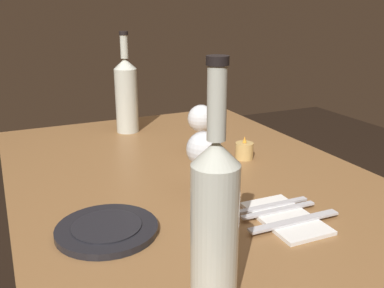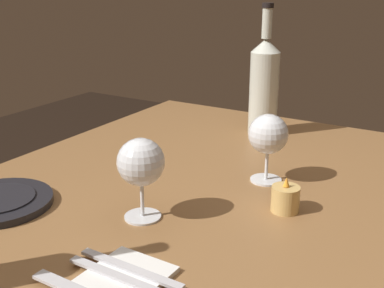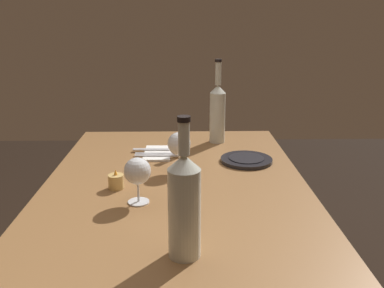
% 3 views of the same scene
% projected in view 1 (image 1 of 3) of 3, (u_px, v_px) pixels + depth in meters
% --- Properties ---
extents(dining_table, '(1.30, 0.90, 0.74)m').
position_uv_depth(dining_table, '(192.00, 207.00, 1.17)').
color(dining_table, olive).
rests_on(dining_table, ground).
extents(wine_glass_left, '(0.08, 0.08, 0.15)m').
position_uv_depth(wine_glass_left, '(204.00, 151.00, 1.02)').
color(wine_glass_left, white).
rests_on(wine_glass_left, dining_table).
extents(wine_glass_right, '(0.08, 0.08, 0.14)m').
position_uv_depth(wine_glass_right, '(201.00, 120.00, 1.30)').
color(wine_glass_right, white).
rests_on(wine_glass_right, dining_table).
extents(wine_bottle, '(0.08, 0.08, 0.34)m').
position_uv_depth(wine_bottle, '(126.00, 94.00, 1.50)').
color(wine_bottle, silver).
rests_on(wine_bottle, dining_table).
extents(wine_bottle_second, '(0.07, 0.07, 0.37)m').
position_uv_depth(wine_bottle_second, '(215.00, 219.00, 0.62)').
color(wine_bottle_second, silver).
rests_on(wine_bottle_second, dining_table).
extents(votive_candle, '(0.05, 0.05, 0.07)m').
position_uv_depth(votive_candle, '(244.00, 151.00, 1.26)').
color(votive_candle, '#DBB266').
rests_on(votive_candle, dining_table).
extents(dinner_plate, '(0.20, 0.20, 0.02)m').
position_uv_depth(dinner_plate, '(107.00, 229.00, 0.86)').
color(dinner_plate, black).
rests_on(dinner_plate, dining_table).
extents(folded_napkin, '(0.19, 0.11, 0.01)m').
position_uv_depth(folded_napkin, '(285.00, 218.00, 0.91)').
color(folded_napkin, white).
rests_on(folded_napkin, dining_table).
extents(fork_inner, '(0.02, 0.18, 0.00)m').
position_uv_depth(fork_inner, '(278.00, 210.00, 0.93)').
color(fork_inner, silver).
rests_on(fork_inner, folded_napkin).
extents(fork_outer, '(0.02, 0.18, 0.00)m').
position_uv_depth(fork_outer, '(272.00, 205.00, 0.95)').
color(fork_outer, silver).
rests_on(fork_outer, folded_napkin).
extents(table_knife, '(0.02, 0.21, 0.00)m').
position_uv_depth(table_knife, '(294.00, 221.00, 0.88)').
color(table_knife, silver).
rests_on(table_knife, folded_napkin).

